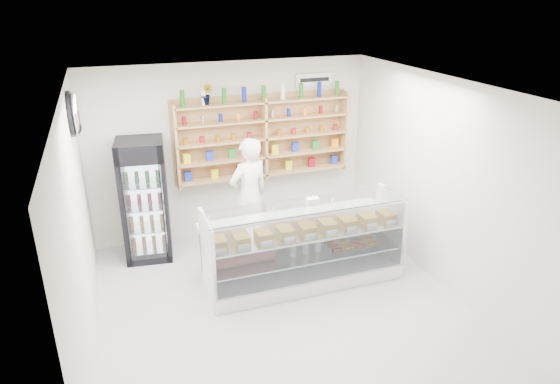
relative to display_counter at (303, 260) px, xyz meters
name	(u,v)px	position (x,y,z in m)	size (l,w,h in m)	color
room	(285,210)	(-0.48, -0.56, 1.07)	(5.00, 5.00, 5.00)	#B9B8BD
display_counter	(303,260)	(0.00, 0.00, 0.00)	(2.70, 0.81, 1.18)	white
shop_worker	(249,196)	(-0.43, 1.13, 0.57)	(0.66, 0.43, 1.81)	white
drinks_cooler	(145,200)	(-1.94, 1.46, 0.59)	(0.73, 0.72, 1.83)	black
wall_shelving	(264,138)	(0.02, 1.78, 1.26)	(2.84, 0.28, 1.33)	tan
potted_plant	(206,94)	(-0.87, 1.78, 2.02)	(0.17, 0.14, 0.31)	#1E6626
security_mirror	(76,113)	(-2.65, 0.64, 2.12)	(0.15, 0.50, 0.50)	silver
wall_sign	(314,79)	(0.92, 1.91, 2.12)	(0.62, 0.03, 0.20)	white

